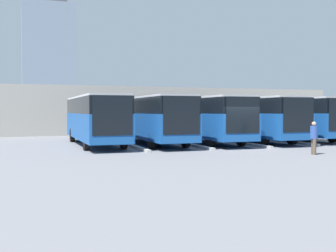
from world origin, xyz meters
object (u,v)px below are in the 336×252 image
pedestrian (314,137)px  bus_0 (291,117)px  bus_4 (95,118)px  bus_1 (251,117)px  bus_2 (204,117)px  bus_3 (152,118)px

pedestrian → bus_0: bearing=-11.2°
bus_4 → bus_1: bearing=177.9°
bus_0 → bus_2: size_ratio=1.00×
bus_1 → pedestrian: bearing=79.5°
bus_0 → bus_4: size_ratio=1.00×
bus_2 → bus_3: size_ratio=1.00×
bus_2 → bus_0: bearing=-176.5°
bus_4 → pedestrian: size_ratio=6.58×
bus_4 → pedestrian: bus_4 is taller
pedestrian → bus_1: bearing=7.9°
bus_1 → bus_4: same height
bus_0 → pedestrian: bus_0 is taller
bus_2 → pedestrian: bus_2 is taller
bus_1 → pedestrian: size_ratio=6.58×
bus_2 → bus_4: bearing=-2.7°
bus_3 → bus_0: bearing=-177.9°
bus_3 → bus_4: bearing=-4.8°
bus_3 → pedestrian: 11.06m
bus_1 → bus_3: (7.63, -0.15, 0.00)m
bus_0 → bus_4: 15.27m
bus_1 → bus_3: same height
bus_0 → pedestrian: bearing=60.4°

